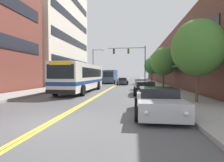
# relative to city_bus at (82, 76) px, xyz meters

# --- Properties ---
(ground_plane) EXTENTS (240.00, 240.00, 0.00)m
(ground_plane) POSITION_rel_city_bus_xyz_m (2.54, 24.81, -1.70)
(ground_plane) COLOR #4C4C4F
(sidewalk_left) EXTENTS (3.34, 106.00, 0.17)m
(sidewalk_left) POSITION_rel_city_bus_xyz_m (-4.63, 24.81, -1.61)
(sidewalk_left) COLOR gray
(sidewalk_left) RESTS_ON ground_plane
(sidewalk_right) EXTENTS (3.34, 106.00, 0.17)m
(sidewalk_right) POSITION_rel_city_bus_xyz_m (9.71, 24.81, -1.61)
(sidewalk_right) COLOR gray
(sidewalk_right) RESTS_ON ground_plane
(centre_line) EXTENTS (0.34, 106.00, 0.01)m
(centre_line) POSITION_rel_city_bus_xyz_m (2.54, 24.81, -1.69)
(centre_line) COLOR yellow
(centre_line) RESTS_ON ground_plane
(office_tower_left) EXTENTS (12.08, 20.72, 30.05)m
(office_tower_left) POSITION_rel_city_bus_xyz_m (-12.54, 15.64, 13.33)
(office_tower_left) COLOR beige
(office_tower_left) RESTS_ON ground_plane
(storefront_row_right) EXTENTS (9.10, 68.00, 8.74)m
(storefront_row_right) POSITION_rel_city_bus_xyz_m (15.60, 24.81, 2.67)
(storefront_row_right) COLOR brown
(storefront_row_right) RESTS_ON ground_plane
(city_bus) EXTENTS (2.87, 11.06, 2.99)m
(city_bus) POSITION_rel_city_bus_xyz_m (0.00, 0.00, 0.00)
(city_bus) COLOR silver
(city_bus) RESTS_ON ground_plane
(car_slate_blue_parked_left_near) EXTENTS (2.01, 4.74, 1.35)m
(car_slate_blue_parked_left_near) POSITION_rel_city_bus_xyz_m (-1.76, 11.26, -1.06)
(car_slate_blue_parked_left_near) COLOR #475675
(car_slate_blue_parked_left_near) RESTS_ON ground_plane
(car_white_parked_left_mid) EXTENTS (2.01, 4.27, 1.20)m
(car_white_parked_left_mid) POSITION_rel_city_bus_xyz_m (-1.72, 19.39, -1.12)
(car_white_parked_left_mid) COLOR white
(car_white_parked_left_mid) RESTS_ON ground_plane
(car_silver_parked_right_foreground) EXTENTS (2.19, 4.42, 1.28)m
(car_silver_parked_right_foreground) POSITION_rel_city_bus_xyz_m (6.93, -10.30, -1.09)
(car_silver_parked_right_foreground) COLOR #B7B7BC
(car_silver_parked_right_foreground) RESTS_ON ground_plane
(car_black_parked_right_mid) EXTENTS (2.19, 4.43, 1.22)m
(car_black_parked_right_mid) POSITION_rel_city_bus_xyz_m (6.84, -1.83, -1.11)
(car_black_parked_right_mid) COLOR black
(car_black_parked_right_mid) RESTS_ON ground_plane
(car_dark_grey_moving_lead) EXTENTS (1.99, 4.83, 1.28)m
(car_dark_grey_moving_lead) POSITION_rel_city_bus_xyz_m (3.59, 14.26, -1.10)
(car_dark_grey_moving_lead) COLOR #38383D
(car_dark_grey_moving_lead) RESTS_ON ground_plane
(box_truck) EXTENTS (2.61, 7.44, 2.86)m
(box_truck) POSITION_rel_city_bus_xyz_m (0.58, 19.14, -0.17)
(box_truck) COLOR #475675
(box_truck) RESTS_ON ground_plane
(traffic_signal_mast) EXTENTS (7.01, 0.38, 7.25)m
(traffic_signal_mast) POSITION_rel_city_bus_xyz_m (5.45, 14.47, 3.48)
(traffic_signal_mast) COLOR #47474C
(traffic_signal_mast) RESTS_ON ground_plane
(street_lamp_left_far) EXTENTS (2.36, 0.28, 7.13)m
(street_lamp_left_far) POSITION_rel_city_bus_xyz_m (-2.41, 16.75, 2.61)
(street_lamp_left_far) COLOR #47474C
(street_lamp_left_far) RESTS_ON ground_plane
(street_tree_right_near) EXTENTS (3.19, 3.19, 5.17)m
(street_tree_right_near) POSITION_rel_city_bus_xyz_m (9.73, -7.12, 1.88)
(street_tree_right_near) COLOR brown
(street_tree_right_near) RESTS_ON sidewalk_right
(street_tree_right_mid) EXTENTS (3.48, 3.48, 5.44)m
(street_tree_right_mid) POSITION_rel_city_bus_xyz_m (9.72, 6.00, 1.99)
(street_tree_right_mid) COLOR brown
(street_tree_right_mid) RESTS_ON sidewalk_right
(street_tree_right_far) EXTENTS (3.11, 3.11, 5.30)m
(street_tree_right_far) POSITION_rel_city_bus_xyz_m (9.32, 18.08, 2.05)
(street_tree_right_far) COLOR brown
(street_tree_right_far) RESTS_ON sidewalk_right
(fire_hydrant) EXTENTS (0.28, 0.20, 0.80)m
(fire_hydrant) POSITION_rel_city_bus_xyz_m (8.48, -4.30, -1.13)
(fire_hydrant) COLOR yellow
(fire_hydrant) RESTS_ON sidewalk_right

